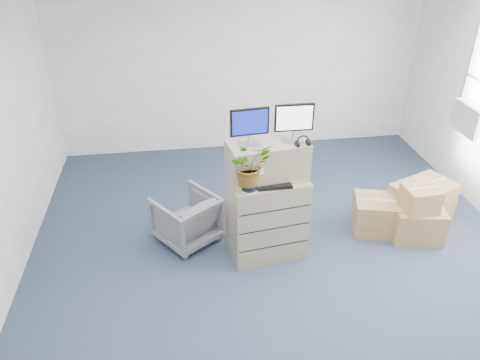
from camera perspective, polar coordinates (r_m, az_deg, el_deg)
name	(u,v)px	position (r m, az deg, el deg)	size (l,w,h in m)	color
ground	(284,276)	(5.52, 5.44, -11.61)	(7.00, 7.00, 0.00)	#273646
wall_back	(240,68)	(7.90, 0.01, 13.50)	(6.00, 0.02, 2.80)	beige
ac_unit	(472,119)	(7.13, 26.40, 6.70)	(0.24, 0.60, 0.40)	beige
filing_cabinet_lower	(267,217)	(5.56, 3.31, -4.52)	(0.88, 0.54, 1.02)	tan
filing_cabinet_upper	(267,160)	(5.22, 3.37, 2.39)	(0.88, 0.44, 0.44)	tan
monitor_left	(250,125)	(4.97, 1.18, 6.75)	(0.42, 0.18, 0.42)	#99999E
monitor_right	(294,120)	(5.09, 6.60, 7.22)	(0.43, 0.17, 0.43)	#99999E
headphones	(303,142)	(5.08, 7.66, 4.65)	(0.15, 0.15, 0.02)	black
keyboard	(270,185)	(5.15, 3.69, -0.62)	(0.48, 0.20, 0.02)	black
mouse	(299,178)	(5.30, 7.21, 0.19)	(0.10, 0.06, 0.03)	silver
water_bottle	(270,166)	(5.30, 3.73, 1.72)	(0.07, 0.07, 0.25)	gray
phone_dock	(261,175)	(5.29, 2.52, 0.62)	(0.06, 0.05, 0.12)	silver
external_drive	(296,168)	(5.49, 6.90, 1.50)	(0.20, 0.15, 0.06)	black
tissue_box	(294,164)	(5.42, 6.56, 1.94)	(0.22, 0.11, 0.08)	#3A81C7
potted_plant	(249,169)	(4.95, 1.15, 1.35)	(0.55, 0.58, 0.46)	#A8C59E
office_chair	(187,216)	(5.88, -6.53, -4.44)	(0.68, 0.64, 0.70)	#5D5E62
cardboard_boxes	(409,210)	(6.46, 19.88, -3.51)	(1.46, 1.01, 0.75)	olive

